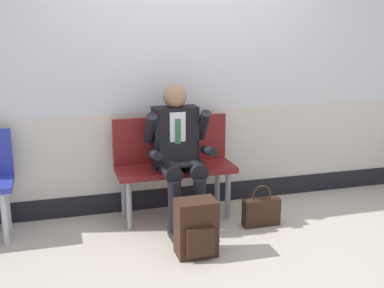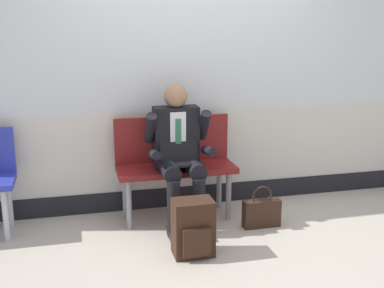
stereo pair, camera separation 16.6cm
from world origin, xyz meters
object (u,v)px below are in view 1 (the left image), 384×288
(bench_with_person, at_px, (173,159))
(backpack, at_px, (196,228))
(handbag, at_px, (261,211))
(person_seated, at_px, (179,152))

(bench_with_person, bearing_deg, backpack, -92.10)
(bench_with_person, distance_m, handbag, 0.93)
(handbag, bearing_deg, backpack, -152.04)
(backpack, bearing_deg, handbag, 27.96)
(person_seated, height_order, handbag, person_seated)
(bench_with_person, relative_size, handbag, 2.83)
(handbag, bearing_deg, person_seated, 159.44)
(backpack, bearing_deg, bench_with_person, 87.90)
(person_seated, distance_m, backpack, 0.78)
(bench_with_person, relative_size, person_seated, 0.86)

